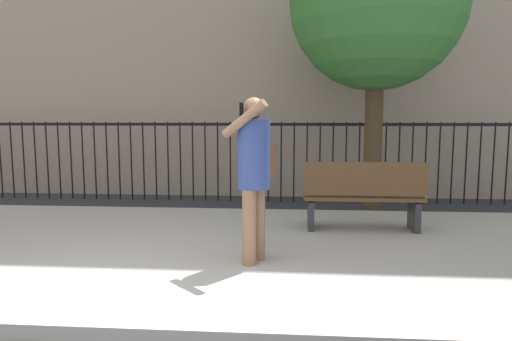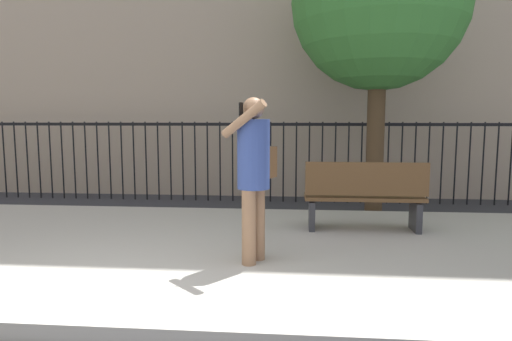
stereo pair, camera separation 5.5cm
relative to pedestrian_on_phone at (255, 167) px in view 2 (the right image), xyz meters
name	(u,v)px [view 2 (the right image)]	position (x,y,z in m)	size (l,w,h in m)	color
sidewalk	(160,249)	(-1.21, 0.57, -1.09)	(28.00, 4.40, 0.15)	#B2ADA3
iron_fence	(214,151)	(-1.21, 4.27, -0.14)	(12.03, 0.04, 1.60)	black
pedestrian_on_phone	(255,167)	(0.00, 0.00, 0.00)	(0.56, 0.72, 1.74)	#936B4C
street_bench	(365,195)	(1.36, 1.41, -0.51)	(1.60, 0.45, 0.95)	brown
street_tree_near	(379,3)	(1.80, 3.28, 2.42)	(2.94, 2.94, 5.08)	#4C3823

